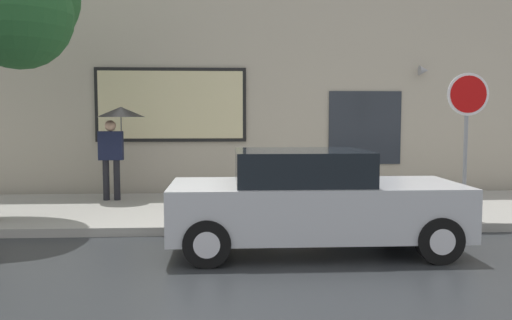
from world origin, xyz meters
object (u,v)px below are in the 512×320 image
Objects in this scene: parked_car at (312,202)px; stop_sign at (467,116)px; fire_hydrant at (288,197)px; pedestrian_with_umbrella at (118,126)px.

stop_sign is at bearing 28.03° from parked_car.
fire_hydrant is (-0.12, 2.02, -0.23)m from parked_car.
fire_hydrant is at bearing 172.65° from stop_sign.
fire_hydrant is at bearing -30.45° from pedestrian_with_umbrella.
stop_sign is at bearing -20.31° from pedestrian_with_umbrella.
stop_sign reaches higher than fire_hydrant.
pedestrian_with_umbrella is 7.10m from stop_sign.
stop_sign is (3.16, -0.41, 1.49)m from fire_hydrant.
fire_hydrant is 4.25m from pedestrian_with_umbrella.
fire_hydrant is 0.28× the size of stop_sign.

